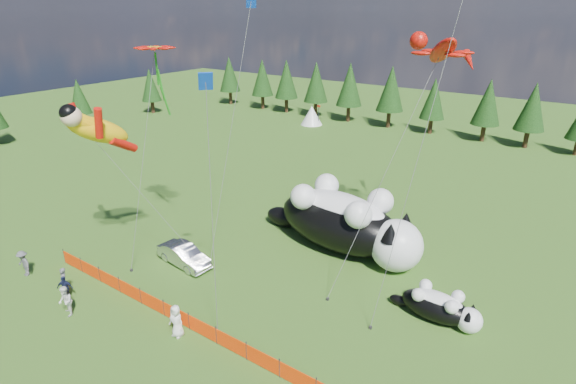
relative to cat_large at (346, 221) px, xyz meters
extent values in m
plane|color=#113609|center=(-3.75, -9.53, -2.24)|extent=(160.00, 160.00, 0.00)
cylinder|color=#262626|center=(-14.75, -12.53, -1.69)|extent=(0.06, 0.06, 1.10)
cylinder|color=#262626|center=(-12.75, -12.53, -1.69)|extent=(0.06, 0.06, 1.10)
cylinder|color=#262626|center=(-10.75, -12.53, -1.69)|extent=(0.06, 0.06, 1.10)
cylinder|color=#262626|center=(-8.75, -12.53, -1.69)|extent=(0.06, 0.06, 1.10)
cylinder|color=#262626|center=(-6.75, -12.53, -1.69)|extent=(0.06, 0.06, 1.10)
cylinder|color=#262626|center=(-4.75, -12.53, -1.69)|extent=(0.06, 0.06, 1.10)
cylinder|color=#262626|center=(-2.75, -12.53, -1.69)|extent=(0.06, 0.06, 1.10)
cylinder|color=#262626|center=(-0.75, -12.53, -1.69)|extent=(0.06, 0.06, 1.10)
cylinder|color=#262626|center=(1.25, -12.53, -1.69)|extent=(0.06, 0.06, 1.10)
cylinder|color=#262626|center=(3.25, -12.53, -1.69)|extent=(0.06, 0.06, 1.10)
cube|color=#FF3B05|center=(-13.75, -12.53, -1.74)|extent=(2.00, 0.04, 0.90)
cube|color=#FF3B05|center=(-11.75, -12.53, -1.74)|extent=(2.00, 0.04, 0.90)
cube|color=#FF3B05|center=(-9.75, -12.53, -1.74)|extent=(2.00, 0.04, 0.90)
cube|color=#FF3B05|center=(-7.75, -12.53, -1.74)|extent=(2.00, 0.04, 0.90)
cube|color=#FF3B05|center=(-5.75, -12.53, -1.74)|extent=(2.00, 0.04, 0.90)
cube|color=#FF3B05|center=(-3.75, -12.53, -1.74)|extent=(2.00, 0.04, 0.90)
cube|color=#FF3B05|center=(-1.75, -12.53, -1.74)|extent=(2.00, 0.04, 0.90)
cube|color=#FF3B05|center=(0.25, -12.53, -1.74)|extent=(2.00, 0.04, 0.90)
cube|color=#FF3B05|center=(2.25, -12.53, -1.74)|extent=(2.00, 0.04, 0.90)
cube|color=#FF3B05|center=(4.25, -12.53, -1.74)|extent=(2.00, 0.04, 0.90)
ellipsoid|color=black|center=(-0.56, 0.06, -0.28)|extent=(10.20, 5.54, 3.91)
ellipsoid|color=white|center=(-0.56, 0.06, 0.69)|extent=(7.68, 4.00, 2.39)
sphere|color=white|center=(3.98, -0.41, -0.50)|extent=(3.48, 3.48, 3.48)
sphere|color=#EA5B8A|center=(5.45, -0.56, -0.50)|extent=(0.49, 0.49, 0.49)
ellipsoid|color=black|center=(-5.75, 0.59, -1.48)|extent=(3.18, 1.83, 1.52)
cone|color=black|center=(3.87, -1.45, 0.89)|extent=(1.22, 1.22, 1.22)
cone|color=black|center=(4.08, 0.63, 0.89)|extent=(1.22, 1.22, 1.22)
sphere|color=white|center=(1.96, 1.22, 1.56)|extent=(1.83, 1.83, 1.83)
sphere|color=white|center=(1.67, -1.59, 1.56)|extent=(1.83, 1.83, 1.83)
sphere|color=white|center=(-2.58, 1.69, 1.56)|extent=(1.83, 1.83, 1.83)
sphere|color=white|center=(-2.87, -1.12, 1.56)|extent=(1.83, 1.83, 1.83)
ellipsoid|color=black|center=(7.85, -4.07, -1.46)|extent=(3.95, 1.92, 1.56)
ellipsoid|color=white|center=(7.85, -4.07, -1.07)|extent=(2.98, 1.38, 0.95)
sphere|color=white|center=(9.67, -4.11, -1.55)|extent=(1.39, 1.39, 1.39)
sphere|color=#EA5B8A|center=(10.26, -4.13, -1.55)|extent=(0.19, 0.19, 0.19)
ellipsoid|color=black|center=(5.77, -4.01, -1.94)|extent=(1.23, 0.64, 0.61)
cone|color=black|center=(9.66, -4.53, -0.99)|extent=(0.49, 0.49, 0.49)
cone|color=black|center=(9.68, -3.70, -0.99)|extent=(0.49, 0.49, 0.49)
sphere|color=white|center=(8.82, -3.53, -0.72)|extent=(0.73, 0.73, 0.73)
sphere|color=white|center=(8.79, -4.65, -0.72)|extent=(0.73, 0.73, 0.73)
sphere|color=white|center=(7.00, -3.48, -0.72)|extent=(0.73, 0.73, 0.73)
sphere|color=white|center=(6.97, -4.61, -0.72)|extent=(0.73, 0.73, 0.73)
imported|color=silver|center=(-7.92, -8.02, -1.54)|extent=(4.36, 1.89, 1.39)
imported|color=#525357|center=(-11.19, -14.57, -1.31)|extent=(0.77, 0.60, 1.85)
imported|color=white|center=(-9.31, -15.59, -1.32)|extent=(1.03, 0.85, 1.84)
imported|color=#151B3A|center=(-10.77, -14.79, -1.45)|extent=(1.03, 0.92, 1.58)
imported|color=#525357|center=(-15.42, -14.84, -1.35)|extent=(1.15, 0.59, 1.77)
imported|color=white|center=(-2.89, -13.25, -1.30)|extent=(0.93, 0.62, 1.88)
cylinder|color=#595959|center=(-9.69, -8.70, 2.43)|extent=(0.03, 0.03, 10.61)
cube|color=#262626|center=(-7.37, -7.18, -2.16)|extent=(0.15, 0.15, 0.16)
cylinder|color=#595959|center=(3.27, -1.62, 4.70)|extent=(0.03, 0.03, 16.34)
cube|color=#262626|center=(2.09, -6.01, -2.16)|extent=(0.15, 0.15, 0.16)
cylinder|color=#595959|center=(-10.09, -8.77, 4.78)|extent=(0.03, 0.03, 14.25)
cube|color=#262626|center=(-10.19, -10.64, -2.16)|extent=(0.15, 0.15, 0.16)
cube|color=#1C8317|center=(-10.00, -6.90, 9.42)|extent=(0.18, 0.18, 3.93)
cylinder|color=#595959|center=(-6.07, -4.95, 6.10)|extent=(0.03, 0.03, 17.11)
cube|color=#262626|center=(-6.17, -7.43, -2.16)|extent=(0.15, 0.15, 0.16)
cylinder|color=#595959|center=(6.27, -3.58, 10.02)|extent=(0.03, 0.03, 25.20)
cube|color=#262626|center=(5.29, -6.92, -2.16)|extent=(0.15, 0.15, 0.16)
cylinder|color=#595959|center=(-1.09, -11.91, 4.45)|extent=(0.03, 0.03, 13.09)
cube|color=#262626|center=(-1.00, -12.20, -2.16)|extent=(0.15, 0.15, 0.16)
camera|label=1|loc=(12.83, -25.68, 13.88)|focal=28.00mm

